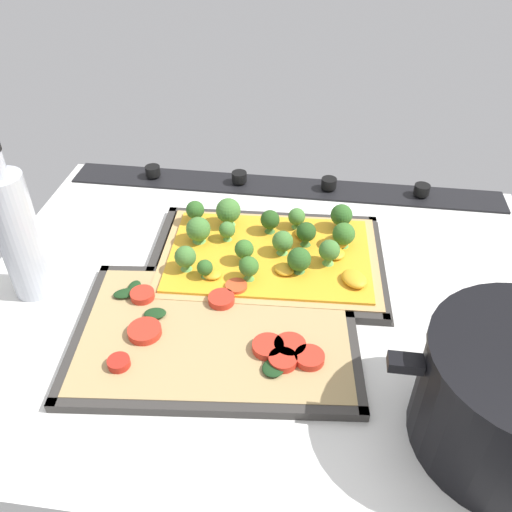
# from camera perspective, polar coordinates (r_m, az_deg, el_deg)

# --- Properties ---
(ground_plane) EXTENTS (0.83, 0.67, 0.03)m
(ground_plane) POSITION_cam_1_polar(r_m,az_deg,el_deg) (0.78, 0.75, -5.03)
(ground_plane) COLOR silver
(stove_control_panel) EXTENTS (0.80, 0.07, 0.03)m
(stove_control_panel) POSITION_cam_1_polar(r_m,az_deg,el_deg) (1.01, 2.93, 7.50)
(stove_control_panel) COLOR black
(stove_control_panel) RESTS_ON ground_plane
(baking_tray_front) EXTENTS (0.36, 0.26, 0.01)m
(baking_tray_front) POSITION_cam_1_polar(r_m,az_deg,el_deg) (0.83, 1.13, -0.51)
(baking_tray_front) COLOR #33302D
(baking_tray_front) RESTS_ON ground_plane
(broccoli_pizza) EXTENTS (0.34, 0.24, 0.06)m
(broccoli_pizza) POSITION_cam_1_polar(r_m,az_deg,el_deg) (0.82, 1.31, 0.79)
(broccoli_pizza) COLOR tan
(broccoli_pizza) RESTS_ON baking_tray_front
(baking_tray_back) EXTENTS (0.39, 0.29, 0.01)m
(baking_tray_back) POSITION_cam_1_polar(r_m,az_deg,el_deg) (0.71, -4.23, -8.29)
(baking_tray_back) COLOR #33302D
(baking_tray_back) RESTS_ON ground_plane
(veggie_pizza_back) EXTENTS (0.36, 0.26, 0.02)m
(veggie_pizza_back) POSITION_cam_1_polar(r_m,az_deg,el_deg) (0.71, -4.17, -7.94)
(veggie_pizza_back) COLOR tan
(veggie_pizza_back) RESTS_ON baking_tray_back
(oil_bottle) EXTENTS (0.06, 0.06, 0.24)m
(oil_bottle) POSITION_cam_1_polar(r_m,az_deg,el_deg) (0.79, -23.97, 2.22)
(oil_bottle) COLOR #B7BCC6
(oil_bottle) RESTS_ON ground_plane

